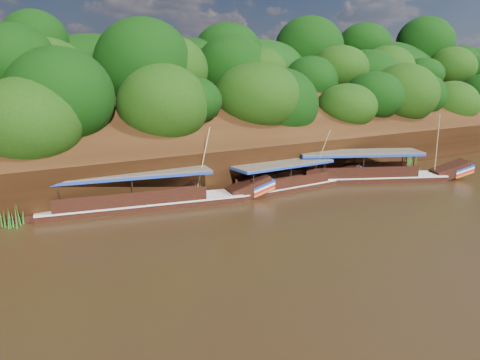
{
  "coord_description": "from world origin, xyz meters",
  "views": [
    {
      "loc": [
        -22.0,
        -22.7,
        9.79
      ],
      "look_at": [
        -3.57,
        7.0,
        1.57
      ],
      "focal_mm": 35.0,
      "sensor_mm": 36.0,
      "label": 1
    }
  ],
  "objects": [
    {
      "name": "reeds",
      "position": [
        -2.5,
        9.56,
        0.9
      ],
      "size": [
        49.53,
        2.33,
        2.05
      ],
      "color": "#26711C",
      "rests_on": "ground"
    },
    {
      "name": "boat_0",
      "position": [
        10.45,
        5.97,
        0.61
      ],
      "size": [
        16.1,
        9.17,
        6.6
      ],
      "rotation": [
        0.0,
        0.0,
        -0.44
      ],
      "color": "black",
      "rests_on": "ground"
    },
    {
      "name": "boat_1",
      "position": [
        2.47,
        7.62,
        0.53
      ],
      "size": [
        13.6,
        2.66,
        5.4
      ],
      "rotation": [
        0.0,
        0.0,
        0.03
      ],
      "color": "black",
      "rests_on": "ground"
    },
    {
      "name": "riverbank",
      "position": [
        -0.01,
        22.73,
        1.89
      ],
      "size": [
        120.0,
        30.06,
        19.4
      ],
      "color": "black",
      "rests_on": "ground"
    },
    {
      "name": "ground",
      "position": [
        0.0,
        0.0,
        0.0
      ],
      "size": [
        160.0,
        160.0,
        0.0
      ],
      "primitive_type": "plane",
      "color": "black",
      "rests_on": "ground"
    },
    {
      "name": "boat_2",
      "position": [
        -9.81,
        8.66,
        0.62
      ],
      "size": [
        17.54,
        5.58,
        6.22
      ],
      "rotation": [
        0.0,
        0.0,
        -0.2
      ],
      "color": "black",
      "rests_on": "ground"
    }
  ]
}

